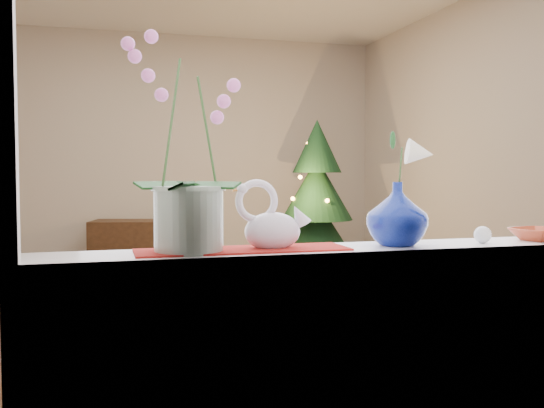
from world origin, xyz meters
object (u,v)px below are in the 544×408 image
(swan, at_px, (272,216))
(orchid_pot, at_px, (188,143))
(blue_vase, at_px, (397,209))
(xmas_tree, at_px, (317,206))
(paperweight, at_px, (483,235))
(amber_dish, at_px, (538,235))
(side_table, at_px, (138,254))

(swan, bearing_deg, orchid_pot, -172.44)
(blue_vase, height_order, xmas_tree, xmas_tree)
(blue_vase, bearing_deg, paperweight, -3.92)
(orchid_pot, distance_m, swan, 0.37)
(orchid_pot, relative_size, paperweight, 11.36)
(amber_dish, xyz_separation_m, side_table, (-1.25, 4.41, -0.60))
(amber_dish, bearing_deg, swan, 178.98)
(orchid_pot, bearing_deg, xmas_tree, 64.38)
(xmas_tree, bearing_deg, paperweight, -100.69)
(orchid_pot, relative_size, xmas_tree, 0.42)
(swan, bearing_deg, xmas_tree, 75.42)
(blue_vase, bearing_deg, amber_dish, -0.25)
(orchid_pot, bearing_deg, side_table, 89.11)
(xmas_tree, bearing_deg, side_table, 156.75)
(orchid_pot, distance_m, amber_dish, 1.36)
(amber_dish, bearing_deg, xmas_tree, 83.14)
(side_table, bearing_deg, orchid_pot, -76.78)
(swan, height_order, amber_dish, swan)
(paperweight, bearing_deg, orchid_pot, 177.96)
(blue_vase, height_order, amber_dish, blue_vase)
(amber_dish, bearing_deg, paperweight, -175.51)
(paperweight, relative_size, side_table, 0.07)
(amber_dish, height_order, side_table, amber_dish)
(orchid_pot, xyz_separation_m, blue_vase, (0.73, -0.02, -0.22))
(orchid_pot, bearing_deg, blue_vase, -1.18)
(swan, height_order, paperweight, swan)
(swan, height_order, xmas_tree, xmas_tree)
(blue_vase, distance_m, xmas_tree, 3.83)
(paperweight, bearing_deg, xmas_tree, 79.31)
(swan, distance_m, blue_vase, 0.45)
(paperweight, xyz_separation_m, side_table, (-0.99, 4.43, -0.61))
(orchid_pot, xyz_separation_m, side_table, (0.07, 4.39, -0.93))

